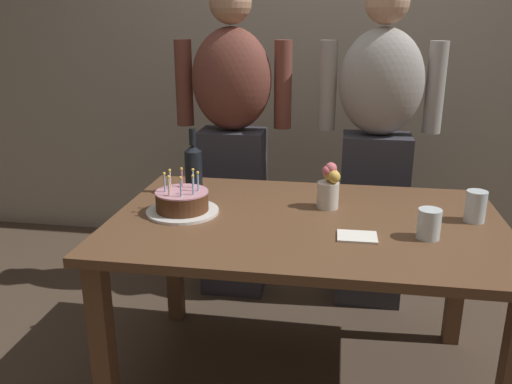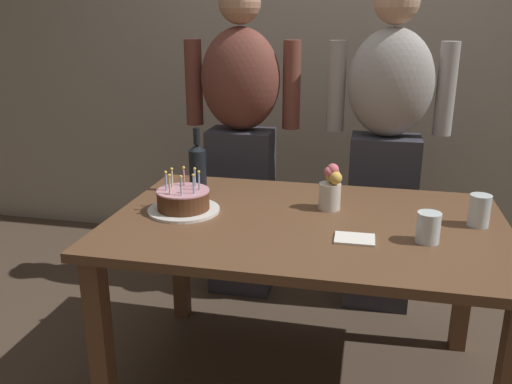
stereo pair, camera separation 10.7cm
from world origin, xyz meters
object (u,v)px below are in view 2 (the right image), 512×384
at_px(birthday_cake, 183,201).
at_px(napkin_stack, 355,239).
at_px(water_glass_near, 479,210).
at_px(water_glass_far, 428,227).
at_px(wine_bottle, 198,167).
at_px(flower_vase, 331,188).
at_px(person_man_bearded, 241,138).
at_px(person_woman_cardigan, 386,145).

distance_m(birthday_cake, napkin_stack, 0.70).
bearing_deg(water_glass_near, water_glass_far, -134.85).
distance_m(wine_bottle, napkin_stack, 0.81).
distance_m(napkin_stack, flower_vase, 0.33).
relative_size(water_glass_far, wine_bottle, 0.37).
bearing_deg(person_man_bearded, person_woman_cardigan, -180.00).
relative_size(napkin_stack, person_woman_cardigan, 0.08).
bearing_deg(person_woman_cardigan, water_glass_near, 115.87).
distance_m(water_glass_near, flower_vase, 0.56).
xyz_separation_m(person_man_bearded, person_woman_cardigan, (0.75, 0.00, 0.00)).
relative_size(birthday_cake, person_man_bearded, 0.17).
distance_m(wine_bottle, person_woman_cardigan, 0.97).
relative_size(birthday_cake, flower_vase, 1.52).
bearing_deg(water_glass_near, person_man_bearded, 147.46).
bearing_deg(birthday_cake, flower_vase, 15.24).
relative_size(birthday_cake, wine_bottle, 0.99).
relative_size(water_glass_near, water_glass_far, 1.12).
xyz_separation_m(wine_bottle, person_man_bearded, (0.06, 0.53, 0.02)).
relative_size(wine_bottle, person_man_bearded, 0.17).
relative_size(birthday_cake, water_glass_near, 2.39).
bearing_deg(wine_bottle, flower_vase, -9.28).
bearing_deg(person_man_bearded, birthday_cake, 86.87).
xyz_separation_m(birthday_cake, person_man_bearded, (0.04, 0.78, 0.09)).
xyz_separation_m(napkin_stack, person_woman_cardigan, (0.11, 0.92, 0.13)).
bearing_deg(wine_bottle, person_man_bearded, 83.01).
distance_m(water_glass_far, wine_bottle, 1.01).
bearing_deg(water_glass_far, water_glass_near, 45.15).
height_order(water_glass_near, napkin_stack, water_glass_near).
bearing_deg(water_glass_far, napkin_stack, -171.31).
height_order(flower_vase, person_man_bearded, person_man_bearded).
distance_m(water_glass_near, person_man_bearded, 1.28).
height_order(wine_bottle, napkin_stack, wine_bottle).
relative_size(napkin_stack, flower_vase, 0.74).
bearing_deg(flower_vase, birthday_cake, -164.76).
bearing_deg(person_man_bearded, water_glass_near, 147.46).
distance_m(birthday_cake, water_glass_far, 0.93).
bearing_deg(person_man_bearded, wine_bottle, 83.01).
bearing_deg(flower_vase, person_woman_cardigan, 70.66).
xyz_separation_m(birthday_cake, person_woman_cardigan, (0.79, 0.78, 0.09)).
distance_m(birthday_cake, person_woman_cardigan, 1.11).
distance_m(water_glass_far, flower_vase, 0.44).
bearing_deg(wine_bottle, napkin_stack, -29.53).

